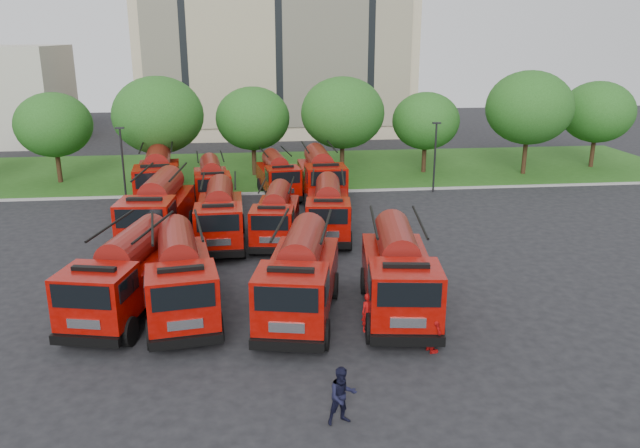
# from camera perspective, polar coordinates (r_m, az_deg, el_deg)

# --- Properties ---
(ground) EXTENTS (140.00, 140.00, 0.00)m
(ground) POSITION_cam_1_polar(r_m,az_deg,el_deg) (28.43, -3.43, -6.06)
(ground) COLOR black
(ground) RESTS_ON ground
(lawn) EXTENTS (70.00, 16.00, 0.12)m
(lawn) POSITION_cam_1_polar(r_m,az_deg,el_deg) (53.32, -4.95, 4.94)
(lawn) COLOR #1C4612
(lawn) RESTS_ON ground
(curb) EXTENTS (70.00, 0.30, 0.14)m
(curb) POSITION_cam_1_polar(r_m,az_deg,el_deg) (45.42, -4.65, 2.85)
(curb) COLOR gray
(curb) RESTS_ON ground
(apartment_building) EXTENTS (30.00, 14.18, 25.00)m
(apartment_building) POSITION_cam_1_polar(r_m,az_deg,el_deg) (74.17, -4.09, 18.00)
(apartment_building) COLOR #C0AC8F
(apartment_building) RESTS_ON ground
(tree_1) EXTENTS (5.71, 5.71, 6.98)m
(tree_1) POSITION_cam_1_polar(r_m,az_deg,el_deg) (51.74, -23.18, 8.33)
(tree_1) COLOR #382314
(tree_1) RESTS_ON ground
(tree_2) EXTENTS (6.72, 6.72, 8.22)m
(tree_2) POSITION_cam_1_polar(r_m,az_deg,el_deg) (48.47, -14.58, 9.61)
(tree_2) COLOR #382314
(tree_2) RESTS_ON ground
(tree_3) EXTENTS (5.88, 5.88, 7.19)m
(tree_3) POSITION_cam_1_polar(r_m,az_deg,el_deg) (50.56, -6.16, 9.57)
(tree_3) COLOR #382314
(tree_3) RESTS_ON ground
(tree_4) EXTENTS (6.55, 6.55, 8.01)m
(tree_4) POSITION_cam_1_polar(r_m,az_deg,el_deg) (49.53, 2.08, 10.13)
(tree_4) COLOR #382314
(tree_4) RESTS_ON ground
(tree_5) EXTENTS (5.46, 5.46, 6.68)m
(tree_5) POSITION_cam_1_polar(r_m,az_deg,el_deg) (52.08, 9.65, 9.27)
(tree_5) COLOR #382314
(tree_5) RESTS_ON ground
(tree_6) EXTENTS (6.89, 6.89, 8.42)m
(tree_6) POSITION_cam_1_polar(r_m,az_deg,el_deg) (53.32, 18.59, 10.05)
(tree_6) COLOR #382314
(tree_6) RESTS_ON ground
(tree_7) EXTENTS (6.05, 6.05, 7.39)m
(tree_7) POSITION_cam_1_polar(r_m,az_deg,el_deg) (58.38, 24.04, 9.34)
(tree_7) COLOR #382314
(tree_7) RESTS_ON ground
(lamp_post_0) EXTENTS (0.60, 0.25, 5.11)m
(lamp_post_0) POSITION_cam_1_polar(r_m,az_deg,el_deg) (44.98, -17.61, 5.65)
(lamp_post_0) COLOR black
(lamp_post_0) RESTS_ON ground
(lamp_post_1) EXTENTS (0.60, 0.25, 5.11)m
(lamp_post_1) POSITION_cam_1_polar(r_m,az_deg,el_deg) (46.05, 10.48, 6.41)
(lamp_post_1) COLOR black
(lamp_post_1) RESTS_ON ground
(fire_truck_0) EXTENTS (4.15, 7.79, 3.37)m
(fire_truck_0) POSITION_cam_1_polar(r_m,az_deg,el_deg) (26.72, -17.41, -4.48)
(fire_truck_0) COLOR black
(fire_truck_0) RESTS_ON ground
(fire_truck_1) EXTENTS (3.62, 7.77, 3.40)m
(fire_truck_1) POSITION_cam_1_polar(r_m,az_deg,el_deg) (25.99, -12.69, -4.66)
(fire_truck_1) COLOR black
(fire_truck_1) RESTS_ON ground
(fire_truck_2) EXTENTS (4.12, 8.00, 3.47)m
(fire_truck_2) POSITION_cam_1_polar(r_m,az_deg,el_deg) (25.26, -1.85, -4.80)
(fire_truck_2) COLOR black
(fire_truck_2) RESTS_ON ground
(fire_truck_3) EXTENTS (3.64, 7.97, 3.50)m
(fire_truck_3) POSITION_cam_1_polar(r_m,az_deg,el_deg) (25.81, 7.16, -4.40)
(fire_truck_3) COLOR black
(fire_truck_3) RESTS_ON ground
(fire_truck_4) EXTENTS (3.47, 8.17, 3.62)m
(fire_truck_4) POSITION_cam_1_polar(r_m,az_deg,el_deg) (35.52, -14.59, 1.25)
(fire_truck_4) COLOR black
(fire_truck_4) RESTS_ON ground
(fire_truck_5) EXTENTS (2.75, 7.18, 3.24)m
(fire_truck_5) POSITION_cam_1_polar(r_m,az_deg,el_deg) (34.54, -9.14, 0.82)
(fire_truck_5) COLOR black
(fire_truck_5) RESTS_ON ground
(fire_truck_6) EXTENTS (3.09, 6.68, 2.93)m
(fire_truck_6) POSITION_cam_1_polar(r_m,az_deg,el_deg) (34.61, -4.06, 0.76)
(fire_truck_6) COLOR black
(fire_truck_6) RESTS_ON ground
(fire_truck_7) EXTENTS (3.17, 7.10, 3.13)m
(fire_truck_7) POSITION_cam_1_polar(r_m,az_deg,el_deg) (35.41, 0.73, 1.34)
(fire_truck_7) COLOR black
(fire_truck_7) RESTS_ON ground
(fire_truck_8) EXTENTS (3.55, 8.25, 3.65)m
(fire_truck_8) POSITION_cam_1_polar(r_m,az_deg,el_deg) (43.68, -14.58, 4.16)
(fire_truck_8) COLOR black
(fire_truck_8) RESTS_ON ground
(fire_truck_9) EXTENTS (2.92, 6.81, 3.01)m
(fire_truck_9) POSITION_cam_1_polar(r_m,az_deg,el_deg) (42.90, -9.87, 3.79)
(fire_truck_9) COLOR black
(fire_truck_9) RESTS_ON ground
(fire_truck_10) EXTENTS (3.05, 6.75, 2.97)m
(fire_truck_10) POSITION_cam_1_polar(r_m,az_deg,el_deg) (44.50, -3.88, 4.45)
(fire_truck_10) COLOR black
(fire_truck_10) RESTS_ON ground
(fire_truck_11) EXTENTS (2.91, 7.66, 3.47)m
(fire_truck_11) POSITION_cam_1_polar(r_m,az_deg,el_deg) (43.26, 0.07, 4.47)
(fire_truck_11) COLOR black
(fire_truck_11) RESTS_ON ground
(firefighter_0) EXTENTS (0.63, 0.51, 1.55)m
(firefighter_0) POSITION_cam_1_polar(r_m,az_deg,el_deg) (24.77, 4.39, -9.74)
(firefighter_0) COLOR #B70E0E
(firefighter_0) RESTS_ON ground
(firefighter_1) EXTENTS (0.97, 0.67, 1.83)m
(firefighter_1) POSITION_cam_1_polar(r_m,az_deg,el_deg) (19.54, 2.04, -17.69)
(firefighter_1) COLOR black
(firefighter_1) RESTS_ON ground
(firefighter_2) EXTENTS (0.90, 1.25, 1.91)m
(firefighter_2) POSITION_cam_1_polar(r_m,az_deg,el_deg) (23.58, 10.09, -11.43)
(firefighter_2) COLOR #B70E0E
(firefighter_2) RESTS_ON ground
(firefighter_3) EXTENTS (1.06, 0.61, 1.58)m
(firefighter_3) POSITION_cam_1_polar(r_m,az_deg,el_deg) (24.71, 5.43, -9.83)
(firefighter_3) COLOR #B70E0E
(firefighter_3) RESTS_ON ground
(firefighter_4) EXTENTS (0.91, 1.04, 1.79)m
(firefighter_4) POSITION_cam_1_polar(r_m,az_deg,el_deg) (32.25, -15.99, -3.87)
(firefighter_4) COLOR black
(firefighter_4) RESTS_ON ground
(firefighter_5) EXTENTS (1.65, 0.76, 1.75)m
(firefighter_5) POSITION_cam_1_polar(r_m,az_deg,el_deg) (34.06, 6.82, -2.19)
(firefighter_5) COLOR black
(firefighter_5) RESTS_ON ground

